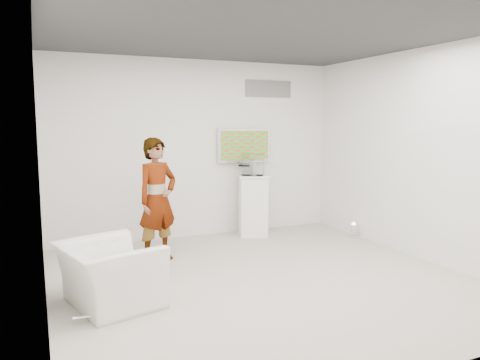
{
  "coord_description": "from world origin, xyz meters",
  "views": [
    {
      "loc": [
        -2.53,
        -5.1,
        1.97
      ],
      "look_at": [
        -0.03,
        0.6,
        1.19
      ],
      "focal_mm": 35.0,
      "sensor_mm": 36.0,
      "label": 1
    }
  ],
  "objects_px": {
    "person": "(157,200)",
    "floor_uplight": "(353,230)",
    "tv": "(244,145)",
    "armchair": "(109,274)",
    "pedestal": "(253,205)"
  },
  "relations": [
    {
      "from": "person",
      "to": "floor_uplight",
      "type": "height_order",
      "value": "person"
    },
    {
      "from": "armchair",
      "to": "floor_uplight",
      "type": "relative_size",
      "value": 4.1
    },
    {
      "from": "floor_uplight",
      "to": "armchair",
      "type": "bearing_deg",
      "value": -162.28
    },
    {
      "from": "person",
      "to": "armchair",
      "type": "xyz_separation_m",
      "value": [
        -0.88,
        -1.41,
        -0.53
      ]
    },
    {
      "from": "person",
      "to": "floor_uplight",
      "type": "xyz_separation_m",
      "value": [
        3.35,
        -0.06,
        -0.75
      ]
    },
    {
      "from": "pedestal",
      "to": "armchair",
      "type": "bearing_deg",
      "value": -141.09
    },
    {
      "from": "person",
      "to": "armchair",
      "type": "distance_m",
      "value": 1.75
    },
    {
      "from": "tv",
      "to": "floor_uplight",
      "type": "relative_size",
      "value": 3.92
    },
    {
      "from": "person",
      "to": "pedestal",
      "type": "bearing_deg",
      "value": -0.84
    },
    {
      "from": "tv",
      "to": "armchair",
      "type": "relative_size",
      "value": 0.96
    },
    {
      "from": "tv",
      "to": "armchair",
      "type": "distance_m",
      "value": 3.92
    },
    {
      "from": "armchair",
      "to": "floor_uplight",
      "type": "distance_m",
      "value": 4.45
    },
    {
      "from": "floor_uplight",
      "to": "tv",
      "type": "bearing_deg",
      "value": 141.81
    },
    {
      "from": "tv",
      "to": "armchair",
      "type": "bearing_deg",
      "value": -136.93
    },
    {
      "from": "pedestal",
      "to": "floor_uplight",
      "type": "height_order",
      "value": "pedestal"
    }
  ]
}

